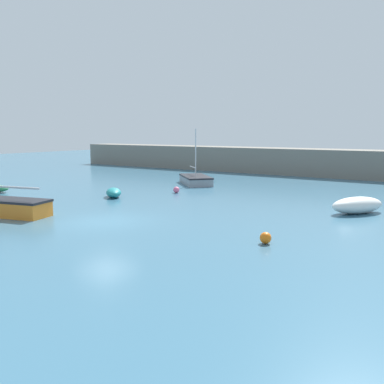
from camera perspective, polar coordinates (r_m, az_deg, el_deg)
ground_plane at (r=20.89m, az=-11.45°, el=-4.13°), size 120.00×120.00×0.20m
harbor_breakwater at (r=43.38m, az=14.40°, el=3.93°), size 55.95×3.49×2.56m
open_tender_yellow at (r=23.97m, az=21.17°, el=-1.64°), size 2.80×3.34×0.87m
sailboat_short_mast at (r=34.60m, az=0.48°, el=1.64°), size 4.32×4.23×4.45m
fishing_dinghy_green at (r=28.29m, az=-10.41°, el=-0.07°), size 2.10×2.06×0.60m
mooring_buoy_orange at (r=16.69m, az=9.78°, el=-6.05°), size 0.45×0.45×0.45m
mooring_buoy_pink at (r=29.75m, az=-2.10°, el=0.29°), size 0.43×0.43×0.43m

